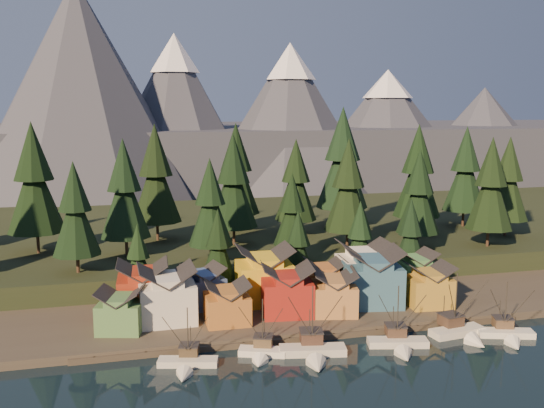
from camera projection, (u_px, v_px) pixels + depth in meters
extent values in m
plane|color=black|center=(343.00, 378.00, 90.00)|extent=(500.00, 500.00, 0.00)
cube|color=#3B342B|center=(275.00, 294.00, 128.14)|extent=(400.00, 50.00, 1.50)
cube|color=black|center=(232.00, 235.00, 175.61)|extent=(420.00, 100.00, 6.00)
cube|color=#443C31|center=(309.00, 335.00, 105.71)|extent=(80.00, 4.00, 1.00)
cube|color=#454859|center=(179.00, 155.00, 317.16)|extent=(560.00, 160.00, 30.00)
cone|color=#454859|center=(80.00, 94.00, 243.99)|extent=(100.00, 100.00, 90.00)
cone|color=#454859|center=(176.00, 115.00, 272.42)|extent=(80.00, 80.00, 72.00)
cone|color=white|center=(174.00, 53.00, 268.07)|extent=(22.40, 22.40, 17.28)
cone|color=#454859|center=(290.00, 120.00, 273.50)|extent=(84.00, 84.00, 68.00)
cone|color=white|center=(290.00, 61.00, 269.38)|extent=(23.52, 23.52, 16.32)
cone|color=#454859|center=(386.00, 129.00, 303.05)|extent=(92.00, 92.00, 58.00)
cone|color=white|center=(388.00, 84.00, 299.54)|extent=(25.76, 25.76, 13.92)
cone|color=#454859|center=(482.00, 135.00, 326.02)|extent=(88.00, 88.00, 50.00)
cube|color=beige|center=(188.00, 363.00, 94.52)|extent=(9.66, 4.92, 1.45)
cone|color=beige|center=(183.00, 377.00, 89.50)|extent=(3.42, 3.74, 2.72)
cube|color=black|center=(188.00, 366.00, 94.61)|extent=(9.89, 5.02, 0.32)
cube|color=#453725|center=(189.00, 350.00, 95.97)|extent=(3.48, 3.35, 1.63)
cube|color=#2B2929|center=(189.00, 345.00, 95.83)|extent=(3.70, 3.57, 0.18)
cylinder|color=black|center=(188.00, 333.00, 94.32)|extent=(0.16, 0.16, 8.16)
cylinder|color=black|center=(191.00, 338.00, 97.67)|extent=(0.13, 0.13, 3.99)
cube|color=silver|center=(262.00, 353.00, 98.42)|extent=(8.11, 5.23, 1.47)
cone|color=silver|center=(259.00, 364.00, 94.32)|extent=(3.49, 3.40, 2.76)
cube|color=black|center=(262.00, 356.00, 98.51)|extent=(8.30, 5.33, 0.32)
cube|color=brown|center=(263.00, 341.00, 99.57)|extent=(3.72, 3.61, 1.66)
cube|color=#2B2929|center=(263.00, 336.00, 99.42)|extent=(3.95, 3.85, 0.18)
cylinder|color=black|center=(263.00, 324.00, 98.11)|extent=(0.17, 0.17, 8.28)
cylinder|color=black|center=(264.00, 330.00, 100.91)|extent=(0.13, 0.13, 4.05)
cube|color=beige|center=(313.00, 352.00, 98.73)|extent=(11.23, 5.35, 1.79)
cone|color=beige|center=(317.00, 367.00, 92.90)|extent=(3.99, 4.25, 3.35)
cube|color=black|center=(313.00, 356.00, 98.84)|extent=(11.50, 5.45, 0.39)
cube|color=#442E24|center=(311.00, 337.00, 100.40)|extent=(4.15, 3.97, 2.01)
cube|color=#2B2929|center=(311.00, 331.00, 100.22)|extent=(4.41, 4.23, 0.22)
cylinder|color=black|center=(312.00, 316.00, 98.45)|extent=(0.20, 0.20, 10.05)
cylinder|color=black|center=(310.00, 323.00, 102.36)|extent=(0.16, 0.16, 4.92)
cube|color=beige|center=(398.00, 344.00, 102.17)|extent=(10.47, 5.29, 1.63)
cone|color=beige|center=(405.00, 357.00, 96.74)|extent=(3.76, 4.04, 3.06)
cube|color=black|center=(398.00, 347.00, 102.27)|extent=(10.72, 5.39, 0.36)
cube|color=#473426|center=(396.00, 331.00, 103.74)|extent=(3.88, 3.72, 1.83)
cube|color=#2B2929|center=(396.00, 325.00, 103.57)|extent=(4.12, 3.97, 0.20)
cylinder|color=black|center=(398.00, 312.00, 101.93)|extent=(0.18, 0.18, 9.17)
cylinder|color=black|center=(393.00, 319.00, 105.56)|extent=(0.14, 0.14, 4.48)
cube|color=beige|center=(457.00, 333.00, 106.97)|extent=(10.26, 4.54, 1.76)
cone|color=beige|center=(478.00, 344.00, 101.98)|extent=(3.70, 3.78, 3.30)
cube|color=black|center=(457.00, 336.00, 107.08)|extent=(10.50, 4.62, 0.38)
cube|color=#443124|center=(451.00, 320.00, 108.37)|extent=(3.91, 3.72, 1.98)
cube|color=#2B2929|center=(451.00, 314.00, 108.19)|extent=(4.16, 3.97, 0.22)
cylinder|color=black|center=(456.00, 300.00, 106.61)|extent=(0.20, 0.20, 9.89)
cylinder|color=black|center=(444.00, 309.00, 110.01)|extent=(0.15, 0.15, 4.84)
cube|color=white|center=(505.00, 334.00, 106.41)|extent=(10.03, 5.71, 1.55)
cone|color=white|center=(515.00, 346.00, 101.21)|extent=(3.77, 4.01, 2.91)
cube|color=black|center=(505.00, 337.00, 106.50)|extent=(10.27, 5.82, 0.34)
cube|color=brown|center=(503.00, 323.00, 107.90)|extent=(3.84, 3.71, 1.74)
cube|color=#2B2929|center=(503.00, 317.00, 107.74)|extent=(4.08, 3.96, 0.19)
cylinder|color=black|center=(506.00, 305.00, 106.17)|extent=(0.17, 0.17, 8.72)
cylinder|color=black|center=(500.00, 312.00, 109.64)|extent=(0.14, 0.14, 4.26)
cube|color=#46733E|center=(121.00, 317.00, 104.45)|extent=(8.94, 8.27, 5.16)
cube|color=#46733E|center=(120.00, 299.00, 103.95)|extent=(5.64, 7.28, 1.06)
cube|color=beige|center=(167.00, 302.00, 109.05)|extent=(10.03, 8.95, 7.13)
cube|color=beige|center=(167.00, 279.00, 108.37)|extent=(5.58, 8.70, 1.39)
cube|color=#A16229|center=(227.00, 309.00, 108.55)|extent=(7.79, 7.28, 5.15)
cube|color=#A16229|center=(227.00, 292.00, 108.06)|extent=(4.32, 7.11, 1.09)
cube|color=maroon|center=(287.00, 297.00, 113.01)|extent=(10.23, 9.30, 6.50)
cube|color=maroon|center=(287.00, 277.00, 112.39)|extent=(6.10, 8.57, 1.29)
cube|color=#A8733B|center=(334.00, 298.00, 113.67)|extent=(9.45, 9.45, 5.64)
cube|color=#A8733B|center=(335.00, 281.00, 113.13)|extent=(5.95, 8.51, 1.11)
cube|color=#315B74|center=(372.00, 285.00, 118.35)|extent=(12.10, 10.73, 7.89)
cube|color=#315B74|center=(373.00, 262.00, 117.60)|extent=(7.33, 9.72, 1.50)
cube|color=#AB832C|center=(429.00, 291.00, 117.95)|extent=(8.85, 7.92, 5.66)
cube|color=#AB832C|center=(429.00, 274.00, 117.41)|extent=(5.15, 7.44, 1.16)
cube|color=maroon|center=(143.00, 296.00, 112.87)|extent=(9.65, 8.68, 7.17)
cube|color=maroon|center=(143.00, 274.00, 112.20)|extent=(5.50, 8.29, 1.30)
cube|color=#3C558F|center=(204.00, 292.00, 117.20)|extent=(8.56, 8.22, 5.86)
cube|color=#3C558F|center=(203.00, 275.00, 116.65)|extent=(5.37, 7.35, 1.01)
cube|color=gold|center=(265.00, 283.00, 119.74)|extent=(10.95, 9.43, 7.93)
cube|color=gold|center=(265.00, 260.00, 118.99)|extent=(6.18, 9.05, 1.49)
cube|color=#A35D2A|center=(325.00, 284.00, 123.02)|extent=(8.14, 6.84, 5.50)
cube|color=#A35D2A|center=(325.00, 268.00, 122.49)|extent=(4.63, 6.52, 1.10)
cube|color=white|center=(364.00, 276.00, 124.39)|extent=(10.78, 9.74, 7.90)
cube|color=white|center=(365.00, 254.00, 123.65)|extent=(6.21, 9.23, 1.43)
cube|color=#4A8648|center=(416.00, 275.00, 128.37)|extent=(7.53, 7.08, 6.03)
cube|color=#4A8648|center=(416.00, 259.00, 127.81)|extent=(4.19, 6.88, 1.04)
cylinder|color=#332319|center=(38.00, 242.00, 141.43)|extent=(0.70, 0.70, 5.39)
cone|color=black|center=(35.00, 192.00, 139.57)|extent=(13.17, 13.17, 18.56)
cone|color=black|center=(32.00, 151.00, 138.04)|extent=(8.98, 8.98, 13.47)
cylinder|color=#332319|center=(78.00, 263.00, 124.85)|extent=(0.70, 0.70, 4.07)
cone|color=black|center=(76.00, 221.00, 123.45)|extent=(9.94, 9.94, 14.01)
cone|color=black|center=(74.00, 186.00, 122.29)|extent=(6.78, 6.78, 10.17)
cylinder|color=#332319|center=(127.00, 246.00, 138.72)|extent=(0.70, 0.70, 4.75)
cone|color=black|center=(125.00, 201.00, 137.08)|extent=(11.60, 11.60, 16.35)
cone|color=black|center=(123.00, 164.00, 135.74)|extent=(7.91, 7.91, 11.87)
cylinder|color=#332319|center=(158.00, 230.00, 154.98)|extent=(0.70, 0.70, 5.23)
cone|color=black|center=(156.00, 186.00, 153.18)|extent=(12.78, 12.78, 18.01)
cone|color=black|center=(155.00, 150.00, 151.70)|extent=(8.72, 8.72, 13.07)
cylinder|color=#332319|center=(211.00, 253.00, 133.61)|extent=(0.70, 0.70, 4.04)
cone|color=black|center=(210.00, 214.00, 132.22)|extent=(9.88, 9.88, 13.92)
cone|color=black|center=(210.00, 181.00, 131.07)|extent=(6.74, 6.74, 10.11)
cylinder|color=#332319|center=(234.00, 235.00, 149.85)|extent=(0.70, 0.70, 4.85)
cone|color=black|center=(234.00, 193.00, 148.18)|extent=(11.85, 11.85, 16.70)
cone|color=black|center=(233.00, 158.00, 146.81)|extent=(8.08, 8.08, 12.12)
cylinder|color=#332319|center=(292.00, 251.00, 136.15)|extent=(0.70, 0.70, 3.41)
cone|color=black|center=(292.00, 219.00, 134.98)|extent=(8.34, 8.34, 11.75)
cone|color=black|center=(292.00, 192.00, 134.01)|extent=(5.69, 5.69, 8.53)
cylinder|color=#332319|center=(296.00, 227.00, 160.98)|extent=(0.70, 0.70, 4.51)
cone|color=black|center=(296.00, 191.00, 159.42)|extent=(11.03, 11.03, 15.54)
cone|color=black|center=(296.00, 160.00, 158.14)|extent=(7.52, 7.52, 11.28)
cylinder|color=#332319|center=(347.00, 238.00, 146.66)|extent=(0.70, 0.70, 4.67)
cone|color=black|center=(348.00, 197.00, 145.05)|extent=(11.42, 11.42, 16.09)
cone|color=black|center=(349.00, 163.00, 143.73)|extent=(7.78, 7.78, 11.68)
cylinder|color=#332319|center=(341.00, 216.00, 172.43)|extent=(0.70, 0.70, 5.97)
cone|color=black|center=(342.00, 171.00, 170.37)|extent=(14.59, 14.59, 20.56)
cone|color=black|center=(343.00, 133.00, 168.68)|extent=(9.95, 9.95, 14.92)
cylinder|color=#332319|center=(417.00, 240.00, 145.83)|extent=(0.70, 0.70, 4.24)
cone|color=black|center=(418.00, 202.00, 144.37)|extent=(10.36, 10.36, 14.60)
cone|color=black|center=(420.00, 171.00, 143.17)|extent=(7.06, 7.06, 10.60)
cylinder|color=#332319|center=(416.00, 224.00, 163.02)|extent=(0.70, 0.70, 5.18)
cone|color=black|center=(417.00, 183.00, 161.23)|extent=(12.65, 12.65, 17.83)
cone|color=black|center=(419.00, 148.00, 159.76)|extent=(8.63, 8.63, 12.94)
cylinder|color=#332319|center=(488.00, 237.00, 148.28)|extent=(0.70, 0.70, 4.71)
cone|color=black|center=(490.00, 196.00, 146.66)|extent=(11.52, 11.52, 16.23)
cone|color=black|center=(492.00, 161.00, 145.32)|extent=(7.85, 7.85, 11.78)
cylinder|color=#332319|center=(463.00, 218.00, 173.17)|extent=(0.70, 0.70, 5.01)
cone|color=black|center=(465.00, 180.00, 171.44)|extent=(12.26, 12.26, 17.27)
cone|color=black|center=(467.00, 148.00, 170.02)|extent=(8.36, 8.36, 12.53)
cylinder|color=#332319|center=(237.00, 221.00, 167.06)|extent=(0.70, 0.70, 5.21)
cone|color=black|center=(236.00, 181.00, 165.27)|extent=(12.73, 12.73, 17.93)
cone|color=black|center=(236.00, 147.00, 163.79)|extent=(8.68, 8.68, 13.02)
cylinder|color=#332319|center=(505.00, 227.00, 160.79)|extent=(0.70, 0.70, 4.63)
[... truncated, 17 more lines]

